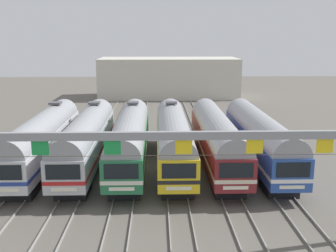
{
  "coord_description": "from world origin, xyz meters",
  "views": [
    {
      "loc": [
        0.49,
        -34.01,
        11.44
      ],
      "look_at": [
        1.54,
        3.78,
        2.85
      ],
      "focal_mm": 42.62,
      "sensor_mm": 36.0,
      "label": 1
    }
  ],
  "objects_px": {
    "commuter_train_silver": "(43,138)",
    "commuter_train_blue": "(259,137)",
    "commuter_train_maroon": "(216,137)",
    "catenary_gantry": "(148,153)",
    "commuter_train_yellow": "(173,137)",
    "commuter_train_green": "(130,138)",
    "commuter_train_stainless": "(86,138)"
  },
  "relations": [
    {
      "from": "commuter_train_green",
      "to": "commuter_train_maroon",
      "type": "height_order",
      "value": "commuter_train_green"
    },
    {
      "from": "commuter_train_yellow",
      "to": "commuter_train_blue",
      "type": "distance_m",
      "value": 7.64
    },
    {
      "from": "commuter_train_stainless",
      "to": "commuter_train_yellow",
      "type": "distance_m",
      "value": 7.64
    },
    {
      "from": "commuter_train_silver",
      "to": "commuter_train_yellow",
      "type": "xyz_separation_m",
      "value": [
        11.46,
        0.0,
        0.0
      ]
    },
    {
      "from": "commuter_train_green",
      "to": "commuter_train_yellow",
      "type": "height_order",
      "value": "same"
    },
    {
      "from": "commuter_train_stainless",
      "to": "catenary_gantry",
      "type": "height_order",
      "value": "catenary_gantry"
    },
    {
      "from": "commuter_train_silver",
      "to": "catenary_gantry",
      "type": "bearing_deg",
      "value": -54.73
    },
    {
      "from": "commuter_train_yellow",
      "to": "catenary_gantry",
      "type": "bearing_deg",
      "value": -98.05
    },
    {
      "from": "catenary_gantry",
      "to": "commuter_train_blue",
      "type": "bearing_deg",
      "value": 54.72
    },
    {
      "from": "commuter_train_yellow",
      "to": "commuter_train_blue",
      "type": "bearing_deg",
      "value": -0.03
    },
    {
      "from": "catenary_gantry",
      "to": "commuter_train_yellow",
      "type": "bearing_deg",
      "value": 81.95
    },
    {
      "from": "commuter_train_yellow",
      "to": "commuter_train_green",
      "type": "bearing_deg",
      "value": 180.0
    },
    {
      "from": "commuter_train_yellow",
      "to": "commuter_train_maroon",
      "type": "distance_m",
      "value": 3.82
    },
    {
      "from": "commuter_train_silver",
      "to": "commuter_train_blue",
      "type": "relative_size",
      "value": 1.0
    },
    {
      "from": "commuter_train_stainless",
      "to": "commuter_train_maroon",
      "type": "distance_m",
      "value": 11.46
    },
    {
      "from": "commuter_train_green",
      "to": "commuter_train_maroon",
      "type": "relative_size",
      "value": 1.0
    },
    {
      "from": "commuter_train_yellow",
      "to": "commuter_train_blue",
      "type": "height_order",
      "value": "commuter_train_yellow"
    },
    {
      "from": "commuter_train_blue",
      "to": "commuter_train_maroon",
      "type": "bearing_deg",
      "value": 180.0
    },
    {
      "from": "commuter_train_blue",
      "to": "commuter_train_silver",
      "type": "bearing_deg",
      "value": 179.99
    },
    {
      "from": "commuter_train_green",
      "to": "commuter_train_yellow",
      "type": "distance_m",
      "value": 3.82
    },
    {
      "from": "commuter_train_green",
      "to": "commuter_train_blue",
      "type": "bearing_deg",
      "value": -0.02
    },
    {
      "from": "commuter_train_green",
      "to": "catenary_gantry",
      "type": "height_order",
      "value": "catenary_gantry"
    },
    {
      "from": "commuter_train_stainless",
      "to": "commuter_train_maroon",
      "type": "bearing_deg",
      "value": -0.02
    },
    {
      "from": "commuter_train_silver",
      "to": "commuter_train_stainless",
      "type": "relative_size",
      "value": 1.0
    },
    {
      "from": "commuter_train_maroon",
      "to": "catenary_gantry",
      "type": "bearing_deg",
      "value": -113.0
    },
    {
      "from": "commuter_train_silver",
      "to": "commuter_train_blue",
      "type": "bearing_deg",
      "value": -0.01
    },
    {
      "from": "commuter_train_maroon",
      "to": "catenary_gantry",
      "type": "relative_size",
      "value": 0.74
    },
    {
      "from": "commuter_train_green",
      "to": "catenary_gantry",
      "type": "relative_size",
      "value": 0.74
    },
    {
      "from": "commuter_train_yellow",
      "to": "catenary_gantry",
      "type": "xyz_separation_m",
      "value": [
        -1.91,
        -13.5,
        2.63
      ]
    },
    {
      "from": "commuter_train_blue",
      "to": "catenary_gantry",
      "type": "height_order",
      "value": "catenary_gantry"
    },
    {
      "from": "commuter_train_stainless",
      "to": "catenary_gantry",
      "type": "distance_m",
      "value": 14.9
    },
    {
      "from": "commuter_train_green",
      "to": "commuter_train_maroon",
      "type": "xyz_separation_m",
      "value": [
        7.64,
        -0.0,
        -0.0
      ]
    }
  ]
}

